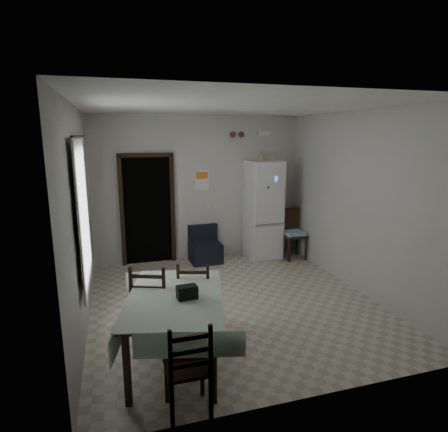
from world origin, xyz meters
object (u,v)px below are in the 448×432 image
dining_chair_far_left (153,303)px  dining_chair_near_head (187,366)px  dining_table (176,330)px  dining_chair_far_right (195,296)px  navy_seat (205,245)px  fridge (263,210)px  corner_chair (294,234)px

dining_chair_far_left → dining_chair_near_head: 1.30m
dining_table → dining_chair_far_right: dining_chair_far_right is taller
navy_seat → dining_chair_near_head: size_ratio=0.77×
fridge → dining_table: bearing=-129.2°
navy_seat → dining_table: size_ratio=0.47×
dining_table → dining_chair_far_left: (-0.20, 0.49, 0.12)m
corner_chair → dining_chair_far_right: (-2.58, -2.35, -0.02)m
fridge → dining_chair_far_right: 3.35m
dining_chair_far_left → dining_chair_far_right: (0.54, 0.12, -0.03)m
corner_chair → dining_chair_near_head: bearing=-129.1°
corner_chair → dining_chair_far_left: size_ratio=0.98×
corner_chair → dining_chair_near_head: 4.77m
corner_chair → dining_chair_far_right: corner_chair is taller
navy_seat → dining_table: dining_table is taller
dining_chair_far_left → dining_table: bearing=133.1°
dining_chair_near_head → dining_chair_far_right: bearing=-104.4°
navy_seat → dining_chair_far_right: 2.74m
navy_seat → dining_chair_near_head: dining_chair_near_head is taller
corner_chair → dining_table: corner_chair is taller
dining_chair_far_left → dining_chair_far_right: 0.56m
dining_chair_far_left → dining_chair_far_right: size_ratio=1.06×
dining_chair_far_right → dining_chair_near_head: 1.45m
fridge → dining_table: 4.04m
navy_seat → corner_chair: 1.83m
fridge → corner_chair: 0.80m
navy_seat → dining_table: 3.42m
navy_seat → dining_chair_far_left: dining_chair_far_left is taller
fridge → corner_chair: size_ratio=1.96×
dining_table → dining_chair_far_right: size_ratio=1.57×
fridge → dining_chair_far_right: bearing=-130.6°
corner_chair → dining_table: (-2.93, -2.95, -0.11)m
dining_table → dining_chair_near_head: size_ratio=1.64×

